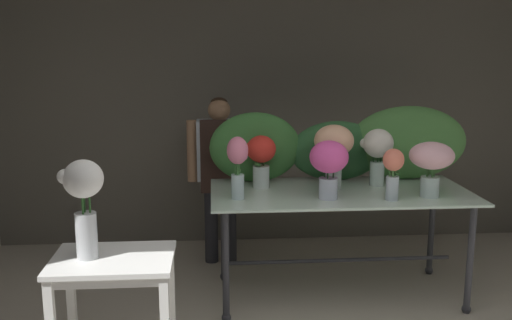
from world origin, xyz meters
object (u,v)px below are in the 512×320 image
object	(u,v)px
display_table_glass	(340,206)
florist	(220,163)
vase_scarlet_peonies	(260,156)
vase_ivory_freesia	(378,150)
side_table_white	(114,276)
vase_peach_anemones	(334,147)
vase_blush_carnations	(431,161)
vase_fuchsia_roses	(329,162)
vase_white_roses_tall	(84,198)
vase_rosy_lilies	(238,163)
vase_coral_dahlias	(393,171)

from	to	relation	value
display_table_glass	florist	bearing A→B (deg)	138.80
vase_scarlet_peonies	vase_ivory_freesia	size ratio (longest dim) A/B	0.91
side_table_white	vase_peach_anemones	distance (m)	1.96
vase_blush_carnations	vase_fuchsia_roses	distance (m)	0.76
vase_blush_carnations	vase_white_roses_tall	size ratio (longest dim) A/B	0.71
display_table_glass	vase_rosy_lilies	bearing A→B (deg)	-167.78
vase_fuchsia_roses	vase_scarlet_peonies	world-z (taller)	vase_fuchsia_roses
florist	vase_white_roses_tall	xyz separation A→B (m)	(-0.79, -1.85, 0.19)
vase_ivory_freesia	vase_fuchsia_roses	bearing A→B (deg)	-141.46
vase_fuchsia_roses	vase_ivory_freesia	distance (m)	0.60
side_table_white	vase_rosy_lilies	bearing A→B (deg)	48.48
vase_peach_anemones	vase_scarlet_peonies	size ratio (longest dim) A/B	1.21
vase_fuchsia_roses	vase_peach_anemones	bearing A→B (deg)	72.18
florist	vase_fuchsia_roses	size ratio (longest dim) A/B	3.52
vase_white_roses_tall	side_table_white	bearing A→B (deg)	0.23
vase_white_roses_tall	florist	bearing A→B (deg)	66.76
display_table_glass	vase_blush_carnations	world-z (taller)	vase_blush_carnations
florist	vase_ivory_freesia	size ratio (longest dim) A/B	3.32
side_table_white	vase_peach_anemones	size ratio (longest dim) A/B	1.52
florist	vase_blush_carnations	bearing A→B (deg)	-33.71
vase_blush_carnations	vase_fuchsia_roses	xyz separation A→B (m)	(-0.76, 0.00, -0.00)
display_table_glass	vase_white_roses_tall	xyz separation A→B (m)	(-1.71, -1.04, 0.38)
vase_white_roses_tall	vase_coral_dahlias	bearing A→B (deg)	20.22
vase_peach_anemones	vase_white_roses_tall	size ratio (longest dim) A/B	0.88
florist	vase_peach_anemones	distance (m)	1.17
florist	vase_ivory_freesia	world-z (taller)	florist
vase_peach_anemones	vase_coral_dahlias	distance (m)	0.52
vase_fuchsia_roses	vase_white_roses_tall	world-z (taller)	vase_white_roses_tall
vase_rosy_lilies	vase_white_roses_tall	distance (m)	1.26
vase_coral_dahlias	vase_rosy_lilies	size ratio (longest dim) A/B	0.82
side_table_white	vase_blush_carnations	world-z (taller)	vase_blush_carnations
display_table_glass	vase_scarlet_peonies	size ratio (longest dim) A/B	4.80
vase_fuchsia_roses	vase_white_roses_tall	xyz separation A→B (m)	(-1.58, -0.82, -0.01)
vase_coral_dahlias	vase_fuchsia_roses	distance (m)	0.46
vase_ivory_freesia	vase_blush_carnations	bearing A→B (deg)	-52.04
display_table_glass	vase_peach_anemones	bearing A→B (deg)	123.37
vase_rosy_lilies	vase_white_roses_tall	world-z (taller)	vase_white_roses_tall
vase_scarlet_peonies	vase_ivory_freesia	bearing A→B (deg)	0.31
vase_fuchsia_roses	vase_scarlet_peonies	size ratio (longest dim) A/B	1.04
side_table_white	vase_fuchsia_roses	distance (m)	1.72
vase_peach_anemones	vase_fuchsia_roses	distance (m)	0.31
side_table_white	vase_scarlet_peonies	world-z (taller)	vase_scarlet_peonies
vase_rosy_lilies	vase_fuchsia_roses	size ratio (longest dim) A/B	1.07
vase_fuchsia_roses	side_table_white	bearing A→B (deg)	-150.16
vase_rosy_lilies	vase_ivory_freesia	bearing A→B (deg)	16.09
display_table_glass	vase_blush_carnations	distance (m)	0.77
florist	vase_white_roses_tall	world-z (taller)	florist
vase_blush_carnations	vase_ivory_freesia	size ratio (longest dim) A/B	0.90
vase_coral_dahlias	vase_fuchsia_roses	xyz separation A→B (m)	(-0.45, 0.08, 0.05)
vase_scarlet_peonies	vase_peach_anemones	bearing A→B (deg)	-7.85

